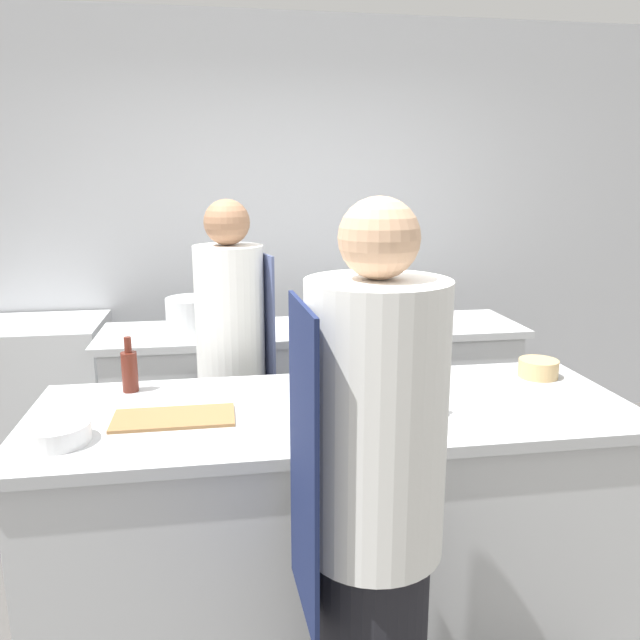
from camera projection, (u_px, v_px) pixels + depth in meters
The scene contains 15 objects.
ground_plane at pixel (334, 623), 2.53m from camera, with size 16.00×16.00×0.00m, color #4C4947.
wall_back at pixel (279, 232), 4.27m from camera, with size 8.00×0.06×2.80m.
prep_counter at pixel (334, 519), 2.43m from camera, with size 2.23×0.83×0.94m.
pass_counter at pixel (314, 404), 3.65m from camera, with size 2.38×0.60×0.94m.
oven_range at pixel (36, 394), 3.87m from camera, with size 0.85×0.67×0.91m.
chef_at_prep_near at pixel (372, 523), 1.67m from camera, with size 0.39×0.37×1.73m.
chef_at_stove at pixel (233, 373), 3.00m from camera, with size 0.37×0.35×1.67m.
bottle_olive_oil at pixel (328, 397), 2.17m from camera, with size 0.07×0.07×0.22m.
bottle_vinegar at pixel (416, 385), 2.18m from camera, with size 0.08×0.08×0.31m.
bottle_wine at pixel (130, 370), 2.46m from camera, with size 0.06×0.06×0.22m.
bottle_cooking_oil at pixel (364, 358), 2.54m from camera, with size 0.07×0.07×0.28m.
bowl_mixing_large at pixel (55, 433), 2.00m from camera, with size 0.22×0.22×0.06m.
bowl_prep_small at pixel (538, 368), 2.65m from camera, with size 0.17×0.17×0.08m.
cutting_board at pixel (174, 418), 2.19m from camera, with size 0.42×0.20×0.01m.
stockpot at pixel (194, 313), 3.48m from camera, with size 0.31×0.31×0.18m.
Camera 1 is at (-0.40, -2.15, 1.77)m, focal length 35.00 mm.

